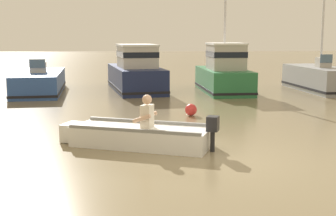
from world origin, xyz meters
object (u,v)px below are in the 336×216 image
Objects in this scene: moored_boat_blue at (40,83)px; mooring_buoy at (191,110)px; moored_boat_navy at (136,73)px; moored_boat_green at (224,74)px; rowboat_with_person at (138,135)px; moored_boat_grey at (319,79)px.

moored_boat_blue reaches higher than mooring_buoy.
moored_boat_blue is 4.23m from moored_boat_navy.
moored_boat_navy is 3.96m from moored_boat_green.
rowboat_with_person is 10.90m from moored_boat_blue.
moored_boat_blue is at bearing 179.02° from moored_boat_grey.
moored_boat_grey is 8.81m from mooring_buoy.
moored_boat_grey is at bearing 2.73° from moored_boat_green.
rowboat_with_person is 0.80× the size of moored_boat_green.
moored_boat_green reaches higher than moored_boat_navy.
moored_boat_grey is (8.22, -0.64, -0.26)m from moored_boat_navy.
moored_boat_green is (3.76, 9.60, 0.56)m from rowboat_with_person.
moored_boat_blue reaches higher than rowboat_with_person.
rowboat_with_person is at bearing -89.46° from moored_boat_navy.
moored_boat_grey reaches higher than moored_boat_blue.
moored_boat_grey is (4.36, 0.21, -0.28)m from moored_boat_green.
moored_boat_navy is at bearing 167.56° from moored_boat_green.
mooring_buoy is (1.65, 3.84, -0.06)m from rowboat_with_person.
moored_boat_green reaches higher than moored_boat_blue.
moored_boat_blue is 14.94× the size of mooring_buoy.
mooring_buoy is (5.94, -6.18, -0.25)m from moored_boat_blue.
moored_boat_navy is 1.23× the size of moored_boat_green.
rowboat_with_person reaches higher than mooring_buoy.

